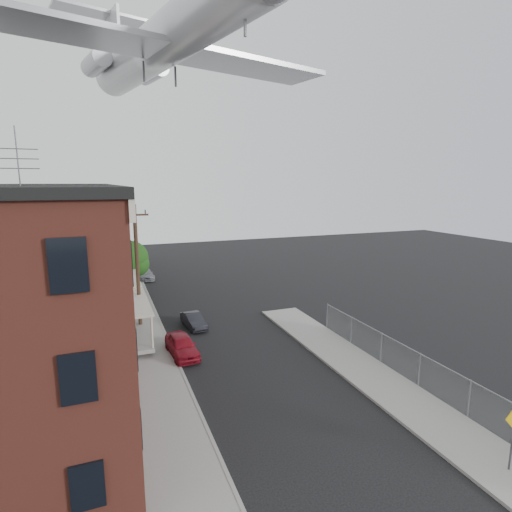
# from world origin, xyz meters

# --- Properties ---
(ground) EXTENTS (120.00, 120.00, 0.00)m
(ground) POSITION_xyz_m (0.00, 0.00, 0.00)
(ground) COLOR black
(ground) RESTS_ON ground
(sidewalk_left) EXTENTS (3.00, 62.00, 0.12)m
(sidewalk_left) POSITION_xyz_m (-5.50, 24.00, 0.06)
(sidewalk_left) COLOR gray
(sidewalk_left) RESTS_ON ground
(sidewalk_right) EXTENTS (3.00, 26.00, 0.12)m
(sidewalk_right) POSITION_xyz_m (5.50, 6.00, 0.06)
(sidewalk_right) COLOR gray
(sidewalk_right) RESTS_ON ground
(curb_left) EXTENTS (0.15, 62.00, 0.14)m
(curb_left) POSITION_xyz_m (-4.05, 24.00, 0.07)
(curb_left) COLOR gray
(curb_left) RESTS_ON ground
(curb_right) EXTENTS (0.15, 26.00, 0.14)m
(curb_right) POSITION_xyz_m (4.05, 6.00, 0.07)
(curb_right) COLOR gray
(curb_right) RESTS_ON ground
(row_house_a) EXTENTS (11.98, 7.00, 10.30)m
(row_house_a) POSITION_xyz_m (-11.96, 16.50, 5.13)
(row_house_a) COLOR slate
(row_house_a) RESTS_ON ground
(row_house_b) EXTENTS (11.98, 7.00, 10.30)m
(row_house_b) POSITION_xyz_m (-11.96, 23.50, 5.13)
(row_house_b) COLOR gray
(row_house_b) RESTS_ON ground
(row_house_c) EXTENTS (11.98, 7.00, 10.30)m
(row_house_c) POSITION_xyz_m (-11.96, 30.50, 5.13)
(row_house_c) COLOR slate
(row_house_c) RESTS_ON ground
(row_house_d) EXTENTS (11.98, 7.00, 10.30)m
(row_house_d) POSITION_xyz_m (-11.96, 37.50, 5.13)
(row_house_d) COLOR gray
(row_house_d) RESTS_ON ground
(row_house_e) EXTENTS (11.98, 7.00, 10.30)m
(row_house_e) POSITION_xyz_m (-11.96, 44.50, 5.13)
(row_house_e) COLOR slate
(row_house_e) RESTS_ON ground
(chainlink_fence) EXTENTS (0.06, 18.06, 1.90)m
(chainlink_fence) POSITION_xyz_m (7.00, 5.00, 1.00)
(chainlink_fence) COLOR gray
(chainlink_fence) RESTS_ON ground
(utility_pole) EXTENTS (1.80, 0.26, 9.00)m
(utility_pole) POSITION_xyz_m (-5.60, 18.00, 4.67)
(utility_pole) COLOR black
(utility_pole) RESTS_ON ground
(street_tree) EXTENTS (3.22, 3.20, 5.20)m
(street_tree) POSITION_xyz_m (-5.27, 27.92, 3.45)
(street_tree) COLOR black
(street_tree) RESTS_ON ground
(car_near) EXTENTS (1.79, 3.88, 1.29)m
(car_near) POSITION_xyz_m (-3.60, 13.30, 0.64)
(car_near) COLOR maroon
(car_near) RESTS_ON ground
(car_mid) EXTENTS (1.47, 3.32, 1.06)m
(car_mid) POSITION_xyz_m (-1.89, 17.80, 0.53)
(car_mid) COLOR black
(car_mid) RESTS_ON ground
(car_far) EXTENTS (1.80, 4.08, 1.16)m
(car_far) POSITION_xyz_m (-3.60, 34.46, 0.58)
(car_far) COLOR gray
(car_far) RESTS_ON ground
(airplane) EXTENTS (23.80, 27.21, 7.84)m
(airplane) POSITION_xyz_m (-3.07, 20.30, 19.84)
(airplane) COLOR silver
(airplane) RESTS_ON ground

